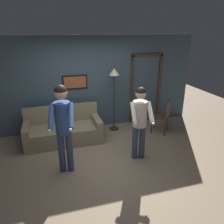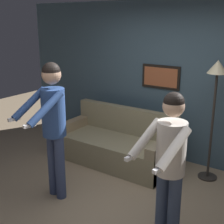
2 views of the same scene
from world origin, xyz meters
The scene contains 7 objects.
ground_plane centered at (0.00, 0.00, 0.00)m, with size 12.00×12.00×0.00m, color #998366.
back_wall_assembly centered at (0.02, 1.97, 1.30)m, with size 6.40×0.10×2.60m.
couch centered at (-0.77, 1.27, 0.28)m, with size 1.90×0.85×0.87m.
torchiere_lamp centered at (0.69, 1.59, 1.41)m, with size 0.29×0.29×1.76m.
person_standing_left centered at (-0.82, -0.07, 1.10)m, with size 0.51×0.70×1.80m.
person_standing_right centered at (0.76, -0.03, 0.98)m, with size 0.52×0.66×1.64m.
dining_chair_distant centered at (1.93, 0.99, 0.53)m, with size 0.59×0.59×0.93m.
Camera 1 is at (-1.01, -3.95, 2.72)m, focal length 35.00 mm.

